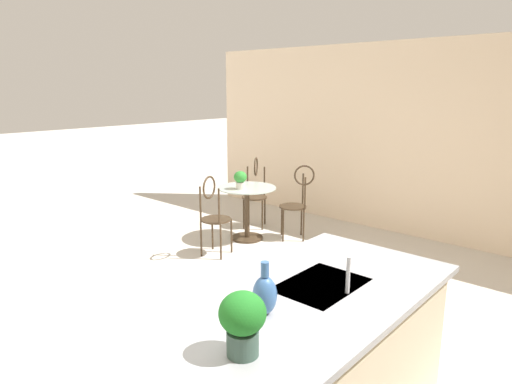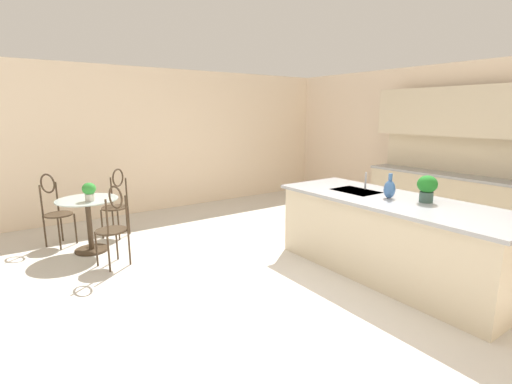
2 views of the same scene
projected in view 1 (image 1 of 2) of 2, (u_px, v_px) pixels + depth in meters
The scene contains 10 objects.
ground_plane at pixel (200, 379), 3.31m from camera, with size 40.00×40.00×0.00m, color beige.
wall_left_window at pixel (435, 142), 6.11m from camera, with size 0.12×7.80×2.70m, color beige.
bistro_table at pixel (247, 208), 6.27m from camera, with size 0.80×0.80×0.74m.
chair_near_window at pixel (297, 199), 6.27m from camera, with size 0.54×0.54×1.04m.
chair_by_island at pixel (255, 189), 6.85m from camera, with size 0.53×0.53×1.04m.
chair_toward_desk at pixel (214, 212), 5.60m from camera, with size 0.52×0.47×1.04m.
sink_faucet at pixel (348, 275), 2.59m from camera, with size 0.02×0.02×0.22m, color #B2B5BA.
potted_plant_on_table at pixel (240, 179), 6.06m from camera, with size 0.17×0.17×0.24m.
potted_plant_counter_near at pixel (243, 320), 1.98m from camera, with size 0.21×0.21×0.30m.
vase_on_counter at pixel (265, 294), 2.35m from camera, with size 0.13×0.13×0.29m.
Camera 1 is at (1.91, 2.24, 2.08)m, focal length 31.88 mm.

